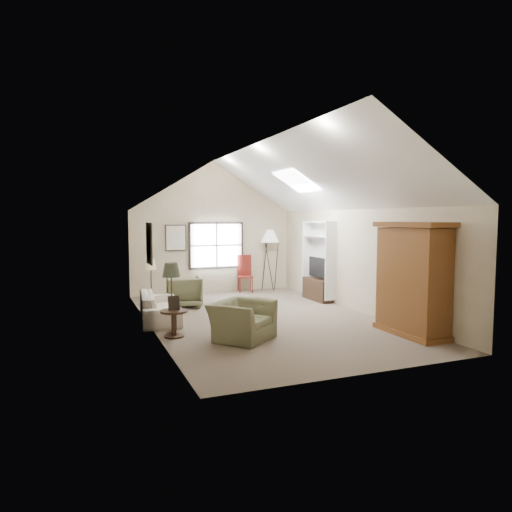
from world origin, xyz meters
name	(u,v)px	position (x,y,z in m)	size (l,w,h in m)	color
room_shell	(263,176)	(0.00, 0.00, 3.21)	(5.01, 8.01, 4.00)	#6A5A4B
window	(216,245)	(0.10, 3.96, 1.45)	(1.72, 0.08, 1.42)	black
skylight	(297,181)	(1.30, 0.90, 3.22)	(0.80, 1.20, 0.52)	white
wall_art	(163,240)	(-1.88, 1.94, 1.73)	(1.97, 3.71, 0.88)	black
armoire	(413,279)	(2.18, -2.40, 1.10)	(0.60, 1.50, 2.20)	brown
tv_alcove	(318,259)	(2.34, 1.60, 1.15)	(0.32, 1.30, 2.10)	white
media_console	(317,289)	(2.32, 1.60, 0.30)	(0.34, 1.18, 0.60)	#382316
tv_panel	(318,267)	(2.32, 1.60, 0.92)	(0.05, 0.90, 0.55)	black
sofa	(160,306)	(-2.20, 0.73, 0.30)	(2.08, 0.81, 0.61)	beige
armchair_near	(242,321)	(-1.04, -1.53, 0.36)	(1.11, 0.97, 0.72)	#606345
armchair_far	(184,292)	(-1.36, 1.99, 0.40)	(0.85, 0.87, 0.79)	#606446
coffee_table	(256,309)	(-0.15, 0.04, 0.21)	(0.84, 0.47, 0.43)	#362816
bowl	(256,299)	(-0.15, 0.04, 0.45)	(0.20, 0.20, 0.05)	#3A2518
side_table	(174,324)	(-2.20, -0.87, 0.26)	(0.52, 0.52, 0.52)	#351F15
side_chair	(245,274)	(0.95, 3.70, 0.57)	(0.44, 0.44, 1.14)	maroon
tripod_lamp	(270,260)	(1.79, 3.70, 0.98)	(0.57, 0.57, 1.95)	silver
dark_lamp	(172,298)	(-2.20, -0.67, 0.72)	(0.35, 0.35, 1.45)	#292F21
tan_lamp	(151,284)	(-2.20, 1.93, 0.65)	(0.26, 0.26, 1.30)	tan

